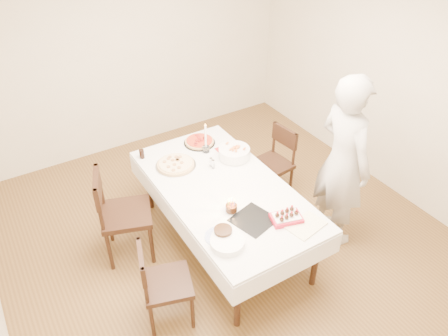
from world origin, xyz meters
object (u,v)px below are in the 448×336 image
chair_left_dessert (167,283)px  chair_right_savory (271,165)px  strawberry_box (286,218)px  pizza_white (176,164)px  chair_left_savory (126,214)px  layer_cake (223,233)px  person (343,162)px  taper_candle (206,138)px  pizza_pepperoni (199,142)px  cola_glass (142,154)px  birthday_cake (231,205)px  pasta_bowl (234,153)px  dining_table (224,216)px

chair_left_dessert → chair_right_savory: bearing=-135.5°
strawberry_box → pizza_white: bearing=110.5°
chair_left_savory → layer_cake: 1.14m
person → pizza_white: bearing=55.6°
chair_left_dessert → pizza_white: bearing=-103.6°
chair_left_dessert → pizza_white: 1.34m
pizza_white → taper_candle: size_ratio=1.18×
pizza_pepperoni → layer_cake: size_ratio=1.76×
pizza_white → layer_cake: (-0.11, -1.15, 0.02)m
pizza_white → pizza_pepperoni: 0.50m
pizza_pepperoni → cola_glass: cola_glass is taller
pizza_white → strawberry_box: size_ratio=1.57×
chair_right_savory → taper_candle: bearing=154.9°
taper_candle → cola_glass: bearing=158.3°
chair_left_savory → layer_cake: chair_left_savory is taller
chair_left_dessert → cola_glass: chair_left_dessert is taller
chair_left_savory → cola_glass: (0.41, 0.51, 0.28)m
taper_candle → chair_left_dessert: bearing=-131.9°
chair_left_dessert → layer_cake: 0.65m
pizza_pepperoni → layer_cake: (-0.54, -1.41, 0.02)m
layer_cake → birthday_cake: 0.33m
taper_candle → layer_cake: bearing=-113.2°
chair_left_dessert → pizza_white: chair_left_dessert is taller
chair_left_dessert → strawberry_box: chair_left_dessert is taller
chair_right_savory → chair_left_dessert: size_ratio=1.02×
cola_glass → pizza_pepperoni: bearing=-5.8°
chair_right_savory → strawberry_box: bearing=-127.3°
pasta_bowl → taper_candle: (-0.21, 0.26, 0.12)m
taper_candle → pizza_white: bearing=-170.2°
person → birthday_cake: size_ratio=14.90×
chair_left_dessert → cola_glass: bearing=-89.1°
cola_glass → dining_table: bearing=-61.6°
dining_table → birthday_cake: birthday_cake is taller
layer_cake → taper_candle: bearing=66.8°
person → pizza_white: (-1.34, 1.05, -0.17)m
dining_table → chair_left_dessert: 1.05m
pasta_bowl → birthday_cake: 0.88m
person → layer_cake: size_ratio=9.31×
layer_cake → strawberry_box: size_ratio=0.74×
chair_right_savory → person: size_ratio=0.48×
chair_left_dessert → strawberry_box: 1.20m
pasta_bowl → dining_table: bearing=-133.4°
chair_left_dessert → pasta_bowl: bearing=-126.9°
person → strawberry_box: bearing=108.0°
taper_candle → pizza_pepperoni: bearing=83.3°
person → cola_glass: person is taller
dining_table → cola_glass: cola_glass is taller
chair_right_savory → pizza_pepperoni: size_ratio=2.51×
pizza_pepperoni → chair_left_savory: bearing=-157.7°
chair_left_dessert → person: bearing=-161.3°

